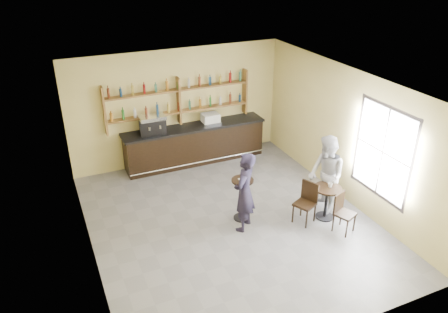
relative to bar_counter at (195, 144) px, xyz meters
name	(u,v)px	position (x,y,z in m)	size (l,w,h in m)	color
floor	(230,222)	(-0.34, -3.15, -0.55)	(7.00, 7.00, 0.00)	slate
ceiling	(231,85)	(-0.34, -3.15, 2.65)	(7.00, 7.00, 0.00)	white
wall_back	(178,107)	(-0.34, 0.35, 1.05)	(7.00, 7.00, 0.00)	tan
wall_front	(332,259)	(-0.34, -6.65, 1.05)	(7.00, 7.00, 0.00)	tan
wall_left	(84,188)	(-3.34, -3.15, 1.05)	(7.00, 7.00, 0.00)	tan
wall_right	(346,136)	(2.66, -3.15, 1.05)	(7.00, 7.00, 0.00)	tan
window_pane	(383,152)	(2.65, -4.35, 1.15)	(2.00, 2.00, 0.00)	white
window_frame	(383,152)	(2.65, -4.35, 1.15)	(0.04, 1.70, 2.10)	black
shelf_unit	(179,101)	(-0.34, 0.22, 1.26)	(4.00, 0.26, 1.40)	brown
liquor_bottles	(179,95)	(-0.34, 0.22, 1.43)	(3.68, 0.10, 1.00)	#8C5919
bar_counter	(195,144)	(0.00, 0.00, 0.00)	(4.05, 0.79, 1.10)	black
espresso_machine	(153,124)	(-1.17, 0.00, 0.79)	(0.68, 0.44, 0.49)	black
pastry_case	(210,119)	(0.48, 0.00, 0.69)	(0.48, 0.39, 0.29)	silver
pedestal_table	(242,199)	(-0.04, -3.12, -0.04)	(0.49, 0.49, 1.01)	black
napkin	(243,180)	(-0.04, -3.12, 0.47)	(0.16, 0.16, 0.00)	white
donut	(243,179)	(-0.03, -3.13, 0.50)	(0.14, 0.14, 0.05)	#BB8F44
cup_pedestal	(246,174)	(0.10, -3.02, 0.51)	(0.12, 0.12, 0.09)	white
man_main	(244,192)	(-0.16, -3.46, 0.36)	(0.66, 0.44, 1.82)	black
cafe_table	(326,203)	(1.72, -3.86, -0.15)	(0.62, 0.62, 0.79)	black
cup_cafe	(330,185)	(1.77, -3.86, 0.29)	(0.11, 0.11, 0.10)	white
chair_west	(305,204)	(1.17, -3.81, -0.07)	(0.41, 0.41, 0.96)	black
chair_south	(345,214)	(1.77, -4.46, -0.10)	(0.39, 0.39, 0.90)	black
patron_second	(326,175)	(1.85, -3.58, 0.39)	(0.91, 0.71, 1.87)	gray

